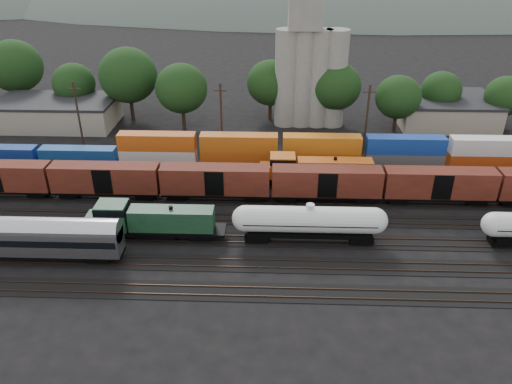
{
  "coord_description": "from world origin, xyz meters",
  "views": [
    {
      "loc": [
        -3.44,
        -56.49,
        34.38
      ],
      "look_at": [
        -5.51,
        2.0,
        3.0
      ],
      "focal_mm": 35.0,
      "sensor_mm": 36.0,
      "label": 1
    }
  ],
  "objects_px": {
    "passenger_coach": "(18,236)",
    "grain_silo": "(310,67)",
    "green_locomotive": "(148,220)",
    "tank_car_a": "(309,221)",
    "orange_locomotive": "(313,170)"
  },
  "relations": [
    {
      "from": "orange_locomotive",
      "to": "grain_silo",
      "type": "xyz_separation_m",
      "value": [
        0.62,
        26.0,
        8.66
      ]
    },
    {
      "from": "passenger_coach",
      "to": "orange_locomotive",
      "type": "relative_size",
      "value": 1.29
    },
    {
      "from": "passenger_coach",
      "to": "grain_silo",
      "type": "bearing_deg",
      "value": 52.41
    },
    {
      "from": "green_locomotive",
      "to": "tank_car_a",
      "type": "bearing_deg",
      "value": 0.0
    },
    {
      "from": "tank_car_a",
      "to": "passenger_coach",
      "type": "bearing_deg",
      "value": -171.46
    },
    {
      "from": "orange_locomotive",
      "to": "grain_silo",
      "type": "relative_size",
      "value": 0.63
    },
    {
      "from": "tank_car_a",
      "to": "passenger_coach",
      "type": "height_order",
      "value": "passenger_coach"
    },
    {
      "from": "passenger_coach",
      "to": "grain_silo",
      "type": "distance_m",
      "value": 58.6
    },
    {
      "from": "green_locomotive",
      "to": "grain_silo",
      "type": "distance_m",
      "value": 47.25
    },
    {
      "from": "green_locomotive",
      "to": "tank_car_a",
      "type": "height_order",
      "value": "tank_car_a"
    },
    {
      "from": "green_locomotive",
      "to": "orange_locomotive",
      "type": "distance_m",
      "value": 25.97
    },
    {
      "from": "green_locomotive",
      "to": "orange_locomotive",
      "type": "height_order",
      "value": "orange_locomotive"
    },
    {
      "from": "green_locomotive",
      "to": "tank_car_a",
      "type": "relative_size",
      "value": 0.92
    },
    {
      "from": "tank_car_a",
      "to": "orange_locomotive",
      "type": "distance_m",
      "value": 15.08
    },
    {
      "from": "tank_car_a",
      "to": "grain_silo",
      "type": "relative_size",
      "value": 0.65
    }
  ]
}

